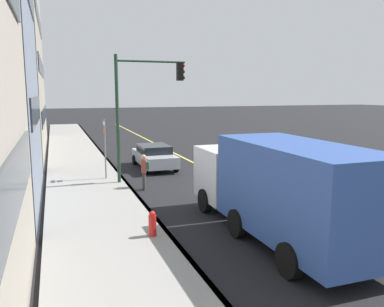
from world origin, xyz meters
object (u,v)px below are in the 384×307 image
Objects in this scene: car_silver at (154,156)px; traffic_light_mast at (142,98)px; pedestrian_with_backpack at (144,169)px; car_green at (289,174)px; fire_hydrant at (152,226)px; street_sign_post at (105,145)px; truck_blue at (278,186)px.

traffic_light_mast reaches higher than car_silver.
car_green is at bearing -109.70° from pedestrian_with_backpack.
traffic_light_mast is 6.71× the size of fire_hydrant.
car_green is 0.91× the size of car_silver.
car_green is 9.25m from street_sign_post.
pedestrian_with_backpack is at bearing 161.01° from car_silver.
truck_blue is 8.81× the size of fire_hydrant.
car_silver is 2.74× the size of pedestrian_with_backpack.
truck_blue is at bearing -165.29° from traffic_light_mast.
pedestrian_with_backpack is at bearing -149.13° from street_sign_post.
pedestrian_with_backpack is 0.53× the size of street_sign_post.
truck_blue is at bearing -157.75° from street_sign_post.
car_silver reaches higher than fire_hydrant.
traffic_light_mast reaches higher than car_green.
car_green is at bearing -147.52° from car_silver.
street_sign_post is (9.85, 4.03, 0.19)m from truck_blue.
street_sign_post is at bearing 58.83° from car_green.
fire_hydrant is at bearing 169.47° from pedestrian_with_backpack.
truck_blue is (-12.41, -0.83, 0.93)m from car_silver.
car_silver is at bearing -18.99° from pedestrian_with_backpack.
traffic_light_mast reaches higher than pedestrian_with_backpack.
traffic_light_mast is (1.35, -0.26, 3.29)m from pedestrian_with_backpack.
truck_blue is 7.84m from pedestrian_with_backpack.
truck_blue is at bearing -176.19° from car_silver.
traffic_light_mast is 1.99× the size of street_sign_post.
car_green is 8.56m from fire_hydrant.
car_green is 2.48× the size of pedestrian_with_backpack.
car_silver reaches higher than car_green.
street_sign_post is (2.47, 1.48, 0.88)m from pedestrian_with_backpack.
car_green is 6.78m from pedestrian_with_backpack.
traffic_light_mast is 3.18m from street_sign_post.
fire_hydrant is (-4.01, 7.55, -0.27)m from car_green.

